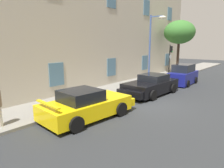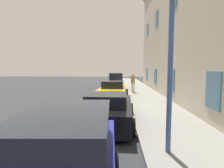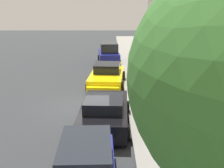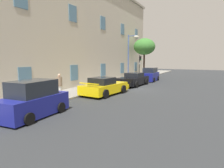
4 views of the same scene
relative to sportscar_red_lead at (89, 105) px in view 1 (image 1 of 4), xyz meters
name	(u,v)px [view 1 (image 1 of 4)]	position (x,y,z in m)	size (l,w,h in m)	color
ground_plane	(148,103)	(3.92, -1.07, -0.63)	(80.00, 80.00, 0.00)	#2B2D30
sidewalk	(103,93)	(3.92, 2.65, -0.56)	(60.00, 3.08, 0.14)	gray
building_facade	(71,9)	(3.92, 5.90, 5.52)	(34.84, 3.94, 12.26)	#BCB29E
sportscar_red_lead	(89,105)	(0.00, 0.00, 0.00)	(4.90, 2.55, 1.44)	yellow
sportscar_yellow_flank	(150,86)	(5.92, -0.02, -0.01)	(5.03, 2.44, 1.40)	black
hatchback_distant	(183,75)	(11.19, -0.44, 0.18)	(3.74, 1.87, 1.79)	navy
tree_near_kerb	(179,32)	(16.00, 2.06, 4.20)	(3.38, 3.38, 6.00)	#38281E
traffic_light	(170,55)	(13.39, 1.83, 1.78)	(0.44, 0.36, 3.33)	black
street_lamp	(155,37)	(9.02, 1.39, 3.49)	(0.44, 1.42, 5.78)	#3F5999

